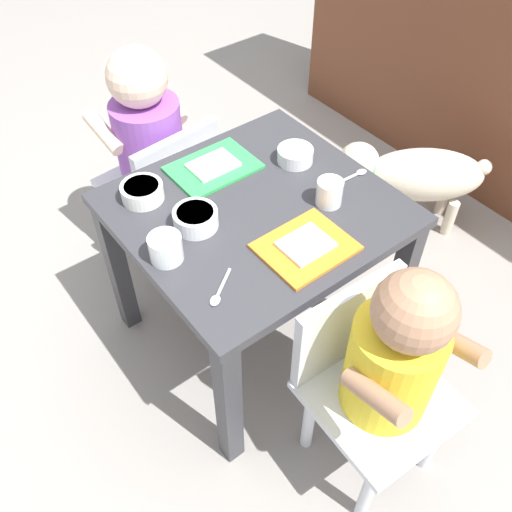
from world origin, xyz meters
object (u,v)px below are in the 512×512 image
dining_table (256,232)px  cereal_bowl_right_side (295,155)px  food_tray_left (212,167)px  spoon_by_right_tray (354,176)px  cereal_bowl_left_side (196,218)px  veggie_bowl_far (142,191)px  water_cup_left (166,249)px  dog (412,174)px  seated_child_right (390,358)px  seated_child_left (150,139)px  food_tray_right (304,247)px  spoon_by_left_tray (220,291)px  water_cup_right (329,194)px

dining_table → cereal_bowl_right_side: (-0.07, 0.18, 0.10)m
food_tray_left → cereal_bowl_right_side: 0.21m
spoon_by_right_tray → cereal_bowl_left_side: bearing=-102.6°
veggie_bowl_far → spoon_by_right_tray: size_ratio=0.98×
water_cup_left → dog: bearing=94.7°
seated_child_right → veggie_bowl_far: bearing=-164.4°
seated_child_right → cereal_bowl_left_side: seated_child_right is taller
water_cup_left → cereal_bowl_right_side: (-0.09, 0.42, -0.01)m
seated_child_left → food_tray_right: bearing=2.1°
food_tray_right → spoon_by_left_tray: size_ratio=2.13×
food_tray_left → water_cup_left: size_ratio=2.95×
veggie_bowl_far → spoon_by_right_tray: bearing=61.6°
dog → seated_child_right: bearing=-54.1°
seated_child_right → cereal_bowl_right_side: seated_child_right is taller
seated_child_right → cereal_bowl_left_side: (-0.47, -0.13, 0.09)m
water_cup_right → spoon_by_right_tray: 0.12m
cereal_bowl_left_side → spoon_by_right_tray: cereal_bowl_left_side is taller
dining_table → veggie_bowl_far: 0.28m
cereal_bowl_left_side → seated_child_right: bearing=15.1°
food_tray_left → dining_table: bearing=1.1°
food_tray_left → water_cup_left: bearing=-52.2°
seated_child_right → water_cup_right: seated_child_right is taller
seated_child_right → water_cup_left: 0.49m
spoon_by_right_tray → spoon_by_left_tray: bearing=-78.0°
dog → cereal_bowl_left_side: bearing=-87.8°
food_tray_right → cereal_bowl_right_side: (-0.24, 0.18, 0.01)m
dining_table → seated_child_right: 0.44m
veggie_bowl_far → spoon_by_right_tray: 0.50m
seated_child_right → dog: bearing=125.9°
water_cup_right → spoon_by_left_tray: size_ratio=0.69×
cereal_bowl_left_side → cereal_bowl_right_side: bearing=98.0°
food_tray_left → cereal_bowl_left_side: size_ratio=2.10×
spoon_by_left_tray → spoon_by_right_tray: 0.47m
dog → food_tray_left: food_tray_left is taller
water_cup_left → food_tray_right: bearing=57.5°
water_cup_right → cereal_bowl_left_side: bearing=-113.3°
seated_child_left → spoon_by_right_tray: 0.58m
veggie_bowl_far → dog: bearing=82.2°
seated_child_left → food_tray_left: seated_child_left is taller
water_cup_left → water_cup_right: size_ratio=1.14×
dining_table → spoon_by_left_tray: (0.16, -0.21, 0.09)m
seated_child_right → food_tray_left: bearing=178.7°
dining_table → seated_child_left: (-0.44, -0.03, 0.03)m
food_tray_left → food_tray_right: same height
dog → spoon_by_right_tray: (0.12, -0.43, 0.28)m
seated_child_right → seated_child_left: bearing=-179.4°
food_tray_right → cereal_bowl_left_side: 0.24m
seated_child_left → cereal_bowl_right_side: seated_child_left is taller
water_cup_left → veggie_bowl_far: 0.20m
seated_child_right → food_tray_right: bearing=177.2°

